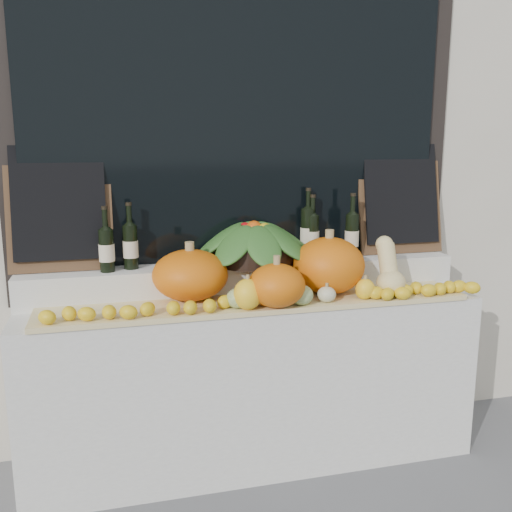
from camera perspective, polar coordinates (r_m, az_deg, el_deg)
storefront_facade at (r=3.54m, az=-3.42°, el=20.81°), size 7.00×0.94×4.50m
display_sill at (r=3.06m, az=-0.36°, el=-12.28°), size 2.30×0.55×0.88m
rear_tier at (r=3.03m, az=-1.06°, el=-2.12°), size 2.30×0.25×0.16m
straw_bedding at (r=2.79m, az=0.26°, el=-4.78°), size 2.10×0.32×0.02m
pumpkin_left at (r=2.80m, az=-6.59°, el=-1.89°), size 0.39×0.39×0.25m
pumpkin_right at (r=2.92m, az=7.29°, el=-0.94°), size 0.47×0.47×0.29m
pumpkin_center at (r=2.68m, az=2.07°, el=-2.95°), size 0.29×0.29×0.21m
butternut_squash at (r=2.96m, az=13.16°, el=-1.45°), size 0.15×0.21×0.29m
decorative_gourds at (r=2.70m, az=2.68°, el=-3.87°), size 0.75×0.15×0.17m
lemon_heap at (r=2.68m, az=0.85°, el=-4.52°), size 2.20×0.16×0.06m
produce_bowl at (r=2.99m, az=-0.20°, el=1.39°), size 0.67×0.67×0.23m
wine_bottle_far_left at (r=2.88m, az=-14.71°, el=0.62°), size 0.08×0.08×0.32m
wine_bottle_near_left at (r=2.92m, az=-12.45°, el=0.98°), size 0.08×0.08×0.33m
wine_bottle_tall at (r=3.13m, az=5.20°, el=2.35°), size 0.08×0.08×0.38m
wine_bottle_near_right at (r=3.12m, az=5.64°, el=2.02°), size 0.08×0.08×0.35m
wine_bottle_far_right at (r=3.13m, az=9.56°, el=2.04°), size 0.08×0.08×0.36m
chalkboard_left at (r=2.95m, az=-19.08°, el=4.75°), size 0.50×0.15×0.61m
chalkboard_right at (r=3.35m, az=14.23°, el=5.79°), size 0.50×0.15×0.61m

